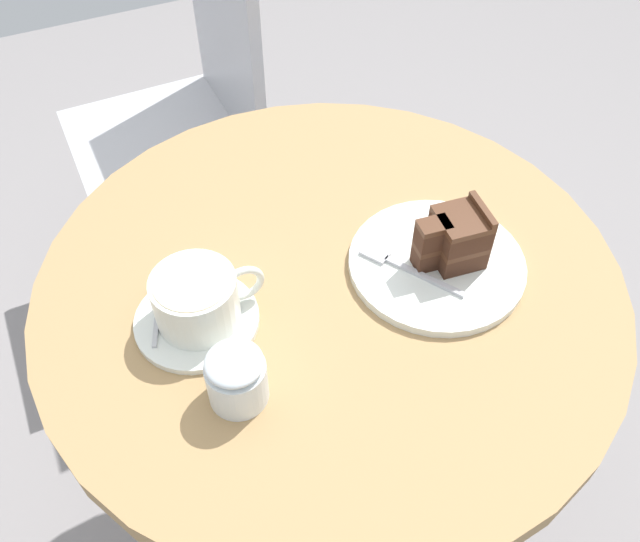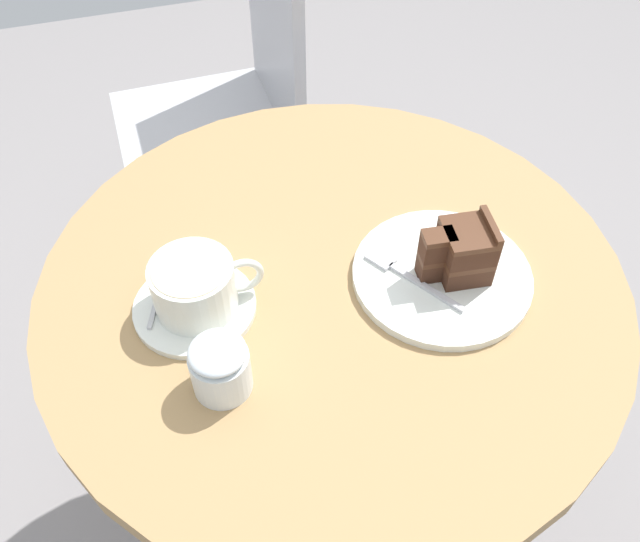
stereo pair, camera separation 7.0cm
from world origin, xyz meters
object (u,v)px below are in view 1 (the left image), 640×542
(fork, at_px, (400,265))
(napkin, at_px, (436,277))
(cake_plate, at_px, (436,264))
(cake_slice, at_px, (455,238))
(coffee_cup, at_px, (198,299))
(saucer, at_px, (196,317))
(teaspoon, at_px, (159,301))
(sugar_pot, at_px, (236,377))
(cafe_chair, at_px, (194,89))

(fork, height_order, napkin, fork)
(cake_plate, distance_m, cake_slice, 0.05)
(coffee_cup, xyz_separation_m, cake_plate, (0.30, -0.04, -0.04))
(coffee_cup, height_order, napkin, coffee_cup)
(saucer, xyz_separation_m, cake_slice, (0.32, -0.05, 0.04))
(teaspoon, bearing_deg, sugar_pot, -144.03)
(cake_slice, bearing_deg, cake_plate, 168.91)
(coffee_cup, relative_size, teaspoon, 1.33)
(cake_slice, bearing_deg, sugar_pot, -167.47)
(napkin, distance_m, sugar_pot, 0.29)
(saucer, relative_size, cake_slice, 1.65)
(coffee_cup, relative_size, napkin, 0.80)
(cafe_chair, bearing_deg, napkin, 5.48)
(saucer, bearing_deg, fork, -7.82)
(cake_slice, distance_m, fork, 0.08)
(teaspoon, xyz_separation_m, cafe_chair, (0.24, 0.70, -0.20))
(cake_plate, xyz_separation_m, fork, (-0.05, 0.01, 0.01))
(teaspoon, bearing_deg, fork, -84.15)
(sugar_pot, bearing_deg, coffee_cup, 92.78)
(coffee_cup, distance_m, cafe_chair, 0.80)
(teaspoon, xyz_separation_m, sugar_pot, (0.05, -0.16, 0.03))
(cake_plate, relative_size, fork, 1.73)
(cake_plate, bearing_deg, cafe_chair, 97.41)
(cake_slice, relative_size, napkin, 0.54)
(napkin, bearing_deg, teaspoon, 163.10)
(coffee_cup, height_order, teaspoon, coffee_cup)
(cake_plate, xyz_separation_m, napkin, (-0.01, -0.02, -0.00))
(saucer, bearing_deg, coffee_cup, -43.19)
(cake_slice, bearing_deg, coffee_cup, 172.02)
(saucer, height_order, coffee_cup, coffee_cup)
(cafe_chair, bearing_deg, fork, 2.89)
(coffee_cup, bearing_deg, napkin, -11.19)
(coffee_cup, xyz_separation_m, sugar_pot, (0.01, -0.11, -0.01))
(teaspoon, relative_size, fork, 0.77)
(saucer, xyz_separation_m, napkin, (0.30, -0.06, -0.00))
(teaspoon, bearing_deg, coffee_cup, -117.28)
(teaspoon, distance_m, cake_plate, 0.35)
(saucer, distance_m, napkin, 0.30)
(sugar_pot, bearing_deg, cafe_chair, 77.41)
(saucer, xyz_separation_m, cake_plate, (0.31, -0.05, 0.00))
(coffee_cup, distance_m, cake_plate, 0.30)
(cake_plate, bearing_deg, sugar_pot, -166.09)
(fork, bearing_deg, napkin, -157.38)
(saucer, relative_size, sugar_pot, 2.02)
(saucer, relative_size, cafe_chair, 0.16)
(cake_slice, height_order, fork, cake_slice)
(cake_plate, relative_size, cake_slice, 2.49)
(saucer, xyz_separation_m, teaspoon, (-0.03, 0.04, 0.01))
(cafe_chair, bearing_deg, sugar_pot, -13.68)
(teaspoon, relative_size, sugar_pot, 1.37)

